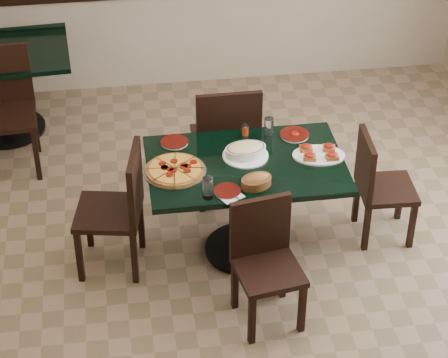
{
  "coord_description": "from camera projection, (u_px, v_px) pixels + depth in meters",
  "views": [
    {
      "loc": [
        -0.66,
        -4.38,
        4.01
      ],
      "look_at": [
        -0.03,
        0.0,
        0.83
      ],
      "focal_mm": 70.0,
      "sensor_mm": 36.0,
      "label": 1
    }
  ],
  "objects": [
    {
      "name": "bruschetta_platter",
      "position": [
        319.0,
        153.0,
        5.79
      ],
      "size": [
        0.38,
        0.29,
        0.05
      ],
      "rotation": [
        0.0,
        0.0,
        -0.14
      ],
      "color": "white",
      "rests_on": "main_table"
    },
    {
      "name": "room_shell",
      "position": [
        327.0,
        5.0,
        6.76
      ],
      "size": [
        5.5,
        5.5,
        5.5
      ],
      "color": "white",
      "rests_on": "floor"
    },
    {
      "name": "chair_left",
      "position": [
        120.0,
        204.0,
        5.77
      ],
      "size": [
        0.5,
        0.5,
        0.92
      ],
      "rotation": [
        0.0,
        0.0,
        -1.75
      ],
      "color": "black",
      "rests_on": "floor"
    },
    {
      "name": "main_table",
      "position": [
        245.0,
        185.0,
        5.85
      ],
      "size": [
        1.3,
        0.84,
        0.75
      ],
      "rotation": [
        0.0,
        0.0,
        0.0
      ],
      "color": "black",
      "rests_on": "floor"
    },
    {
      "name": "chair_near",
      "position": [
        265.0,
        256.0,
        5.42
      ],
      "size": [
        0.45,
        0.45,
        0.84
      ],
      "rotation": [
        0.0,
        0.0,
        0.17
      ],
      "color": "black",
      "rests_on": "floor"
    },
    {
      "name": "chair_right",
      "position": [
        377.0,
        182.0,
        6.06
      ],
      "size": [
        0.4,
        0.4,
        0.83
      ],
      "rotation": [
        0.0,
        0.0,
        1.52
      ],
      "color": "black",
      "rests_on": "floor"
    },
    {
      "name": "pepperoni_pizza",
      "position": [
        175.0,
        170.0,
        5.65
      ],
      "size": [
        0.41,
        0.41,
        0.04
      ],
      "rotation": [
        0.0,
        0.0,
        -0.12
      ],
      "color": "#B8B7BF",
      "rests_on": "main_table"
    },
    {
      "name": "napkin_setting",
      "position": [
        230.0,
        195.0,
        5.45
      ],
      "size": [
        0.19,
        0.19,
        0.01
      ],
      "rotation": [
        0.0,
        0.0,
        0.48
      ],
      "color": "white",
      "rests_on": "main_table"
    },
    {
      "name": "lasagna_casserole",
      "position": [
        246.0,
        151.0,
        5.78
      ],
      "size": [
        0.31,
        0.31,
        0.09
      ],
      "rotation": [
        0.0,
        0.0,
        0.13
      ],
      "color": "white",
      "rests_on": "main_table"
    },
    {
      "name": "side_plate_far_l",
      "position": [
        174.0,
        142.0,
        5.93
      ],
      "size": [
        0.19,
        0.19,
        0.02
      ],
      "rotation": [
        0.0,
        0.0,
        0.19
      ],
      "color": "white",
      "rests_on": "main_table"
    },
    {
      "name": "back_chair_near",
      "position": [
        4.0,
        102.0,
        6.76
      ],
      "size": [
        0.48,
        0.48,
        0.99
      ],
      "rotation": [
        0.0,
        0.0,
        0.05
      ],
      "color": "black",
      "rests_on": "floor"
    },
    {
      "name": "water_glass_b",
      "position": [
        208.0,
        188.0,
        5.4
      ],
      "size": [
        0.07,
        0.07,
        0.15
      ],
      "primitive_type": "cylinder",
      "color": "white",
      "rests_on": "main_table"
    },
    {
      "name": "floor",
      "position": [
        229.0,
        278.0,
        5.94
      ],
      "size": [
        5.5,
        5.5,
        0.0
      ],
      "primitive_type": "plane",
      "color": "#82654B",
      "rests_on": "ground"
    },
    {
      "name": "chair_far",
      "position": [
        227.0,
        138.0,
        6.34
      ],
      "size": [
        0.47,
        0.47,
        1.0
      ],
      "rotation": [
        0.0,
        0.0,
        3.15
      ],
      "color": "black",
      "rests_on": "floor"
    },
    {
      "name": "pepper_shaker",
      "position": [
        245.0,
        130.0,
        6.0
      ],
      "size": [
        0.05,
        0.05,
        0.08
      ],
      "color": "red",
      "rests_on": "main_table"
    },
    {
      "name": "side_plate_far_r",
      "position": [
        295.0,
        134.0,
        6.01
      ],
      "size": [
        0.2,
        0.2,
        0.03
      ],
      "rotation": [
        0.0,
        0.0,
        0.16
      ],
      "color": "white",
      "rests_on": "main_table"
    },
    {
      "name": "water_glass_a",
      "position": [
        269.0,
        127.0,
        5.97
      ],
      "size": [
        0.06,
        0.06,
        0.14
      ],
      "primitive_type": "cylinder",
      "color": "white",
      "rests_on": "main_table"
    },
    {
      "name": "bread_basket",
      "position": [
        256.0,
        181.0,
        5.51
      ],
      "size": [
        0.24,
        0.2,
        0.09
      ],
      "rotation": [
        0.0,
        0.0,
        0.35
      ],
      "color": "brown",
      "rests_on": "main_table"
    },
    {
      "name": "side_plate_near",
      "position": [
        227.0,
        191.0,
        5.48
      ],
      "size": [
        0.17,
        0.17,
        0.02
      ],
      "rotation": [
        0.0,
        0.0,
        0.34
      ],
      "color": "white",
      "rests_on": "main_table"
    }
  ]
}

